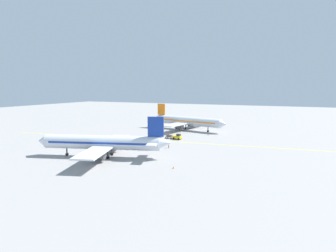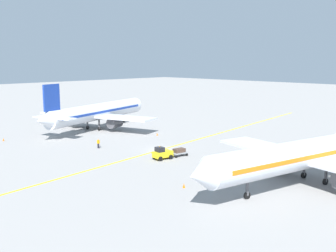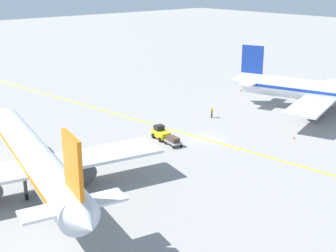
% 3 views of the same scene
% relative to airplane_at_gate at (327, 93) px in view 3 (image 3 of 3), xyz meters
% --- Properties ---
extents(ground_plane, '(400.00, 400.00, 0.00)m').
position_rel_airplane_at_gate_xyz_m(ground_plane, '(24.53, -4.45, -3.71)').
color(ground_plane, gray).
extents(apron_yellow_centreline, '(14.21, 119.25, 0.01)m').
position_rel_airplane_at_gate_xyz_m(apron_yellow_centreline, '(24.53, -4.45, -3.71)').
color(apron_yellow_centreline, yellow).
rests_on(apron_yellow_centreline, ground).
extents(airplane_at_gate, '(28.31, 34.82, 10.60)m').
position_rel_airplane_at_gate_xyz_m(airplane_at_gate, '(0.00, 0.00, 0.00)').
color(airplane_at_gate, silver).
rests_on(airplane_at_gate, ground).
extents(airplane_adjacent_stand, '(28.47, 35.28, 10.60)m').
position_rel_airplane_at_gate_xyz_m(airplane_adjacent_stand, '(50.45, -4.64, 0.00)').
color(airplane_adjacent_stand, silver).
rests_on(airplane_adjacent_stand, ground).
extents(baggage_tug_white, '(2.15, 3.20, 2.11)m').
position_rel_airplane_at_gate_xyz_m(baggage_tug_white, '(29.24, -8.77, -2.81)').
color(baggage_tug_white, gold).
rests_on(baggage_tug_white, ground).
extents(baggage_cart_trailing, '(1.79, 2.79, 1.24)m').
position_rel_airplane_at_gate_xyz_m(baggage_cart_trailing, '(29.76, -5.52, -2.95)').
color(baggage_cart_trailing, gray).
rests_on(baggage_cart_trailing, ground).
extents(ground_crew_worker, '(0.55, 0.32, 1.68)m').
position_rel_airplane_at_gate_xyz_m(ground_crew_worker, '(16.01, -11.23, -2.80)').
color(ground_crew_worker, '#23232D').
rests_on(ground_crew_worker, ground).
extents(traffic_cone_near_nose, '(0.32, 0.32, 0.55)m').
position_rel_airplane_at_gate_xyz_m(traffic_cone_near_nose, '(-1.88, -20.15, -3.43)').
color(traffic_cone_near_nose, orange).
rests_on(traffic_cone_near_nose, ground).
extents(traffic_cone_mid_apron, '(0.32, 0.32, 0.55)m').
position_rel_airplane_at_gate_xyz_m(traffic_cone_mid_apron, '(14.84, 3.97, -3.43)').
color(traffic_cone_mid_apron, orange).
rests_on(traffic_cone_mid_apron, ground).
extents(traffic_cone_by_wingtip, '(0.32, 0.32, 0.55)m').
position_rel_airplane_at_gate_xyz_m(traffic_cone_by_wingtip, '(40.83, -16.52, -3.43)').
color(traffic_cone_by_wingtip, orange).
rests_on(traffic_cone_by_wingtip, ground).
extents(traffic_cone_far_edge, '(0.32, 0.32, 0.55)m').
position_rel_airplane_at_gate_xyz_m(traffic_cone_far_edge, '(44.20, -4.15, -3.43)').
color(traffic_cone_far_edge, orange).
rests_on(traffic_cone_far_edge, ground).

